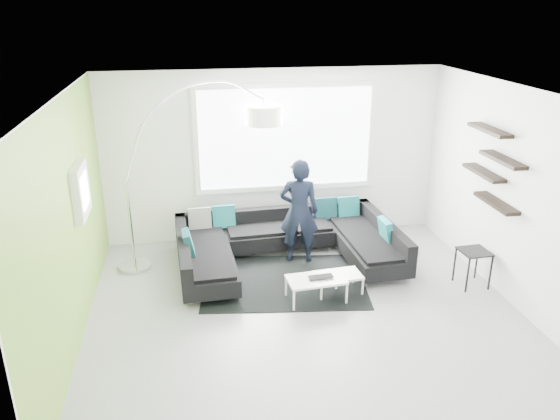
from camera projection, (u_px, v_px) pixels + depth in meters
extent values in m
plane|color=gray|center=(304.00, 310.00, 7.11)|extent=(5.50, 5.50, 0.00)
cube|color=white|center=(273.00, 156.00, 8.91)|extent=(5.50, 0.04, 2.80)
cube|color=white|center=(373.00, 322.00, 4.31)|extent=(5.50, 0.04, 2.80)
cube|color=white|center=(69.00, 225.00, 6.17)|extent=(0.04, 5.00, 2.80)
cube|color=white|center=(514.00, 197.00, 7.05)|extent=(0.04, 5.00, 2.80)
cube|color=white|center=(308.00, 93.00, 6.11)|extent=(5.50, 5.00, 0.04)
cube|color=#6B9E33|center=(70.00, 225.00, 6.18)|extent=(0.01, 5.00, 2.80)
cube|color=white|center=(286.00, 138.00, 8.80)|extent=(2.96, 0.06, 1.68)
cube|color=white|center=(82.00, 191.00, 6.67)|extent=(0.12, 0.66, 0.66)
cube|color=black|center=(493.00, 166.00, 7.29)|extent=(0.20, 1.24, 0.95)
cube|color=black|center=(288.00, 255.00, 8.27)|extent=(3.34, 2.16, 0.34)
cube|color=black|center=(288.00, 237.00, 8.16)|extent=(3.34, 2.16, 0.26)
cube|color=#0C4C51|center=(288.00, 233.00, 8.14)|extent=(2.91, 0.31, 0.36)
cube|color=black|center=(284.00, 281.00, 7.83)|extent=(2.47, 1.94, 0.01)
cube|color=silver|center=(327.00, 285.00, 7.39)|extent=(1.03, 0.65, 0.32)
cube|color=black|center=(472.00, 268.00, 7.64)|extent=(0.41, 0.41, 0.53)
imported|color=black|center=(299.00, 211.00, 8.18)|extent=(0.75, 0.63, 1.63)
imported|color=black|center=(322.00, 279.00, 7.20)|extent=(0.37, 0.26, 0.03)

